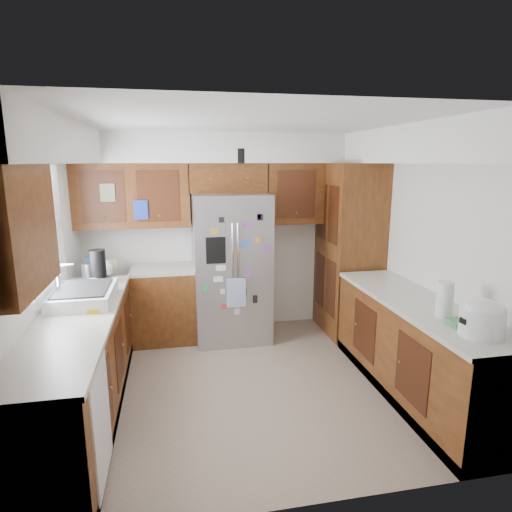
# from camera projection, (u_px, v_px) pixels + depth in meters

# --- Properties ---
(floor) EXTENTS (3.60, 3.60, 0.00)m
(floor) POSITION_uv_depth(u_px,v_px,m) (249.00, 384.00, 4.26)
(floor) COLOR gray
(floor) RESTS_ON ground
(room_shell) EXTENTS (3.64, 3.24, 2.52)m
(room_shell) POSITION_uv_depth(u_px,v_px,m) (231.00, 197.00, 4.20)
(room_shell) COLOR white
(room_shell) RESTS_ON ground
(left_counter_run) EXTENTS (1.36, 3.20, 0.92)m
(left_counter_run) POSITION_uv_depth(u_px,v_px,m) (103.00, 354.00, 3.94)
(left_counter_run) COLOR #47270D
(left_counter_run) RESTS_ON ground
(right_counter_run) EXTENTS (0.63, 2.25, 0.92)m
(right_counter_run) POSITION_uv_depth(u_px,v_px,m) (415.00, 352.00, 4.00)
(right_counter_run) COLOR #47270D
(right_counter_run) RESTS_ON ground
(pantry) EXTENTS (0.60, 0.90, 2.15)m
(pantry) POSITION_uv_depth(u_px,v_px,m) (349.00, 250.00, 5.42)
(pantry) COLOR #47270D
(pantry) RESTS_ON ground
(fridge) EXTENTS (0.90, 0.79, 1.80)m
(fridge) POSITION_uv_depth(u_px,v_px,m) (231.00, 268.00, 5.22)
(fridge) COLOR #959599
(fridge) RESTS_ON ground
(bridge_cabinet) EXTENTS (0.96, 0.34, 0.35)m
(bridge_cabinet) POSITION_uv_depth(u_px,v_px,m) (228.00, 178.00, 5.21)
(bridge_cabinet) COLOR #47270D
(bridge_cabinet) RESTS_ON fridge
(fridge_top_items) EXTENTS (0.59, 0.29, 0.27)m
(fridge_top_items) POSITION_uv_depth(u_px,v_px,m) (228.00, 152.00, 5.08)
(fridge_top_items) COLOR #181ABB
(fridge_top_items) RESTS_ON bridge_cabinet
(sink_assembly) EXTENTS (0.52, 0.71, 0.37)m
(sink_assembly) POSITION_uv_depth(u_px,v_px,m) (83.00, 295.00, 3.86)
(sink_assembly) COLOR white
(sink_assembly) RESTS_ON left_counter_run
(left_counter_clutter) EXTENTS (0.35, 0.83, 0.38)m
(left_counter_clutter) POSITION_uv_depth(u_px,v_px,m) (99.00, 269.00, 4.55)
(left_counter_clutter) COLOR black
(left_counter_clutter) RESTS_ON left_counter_run
(rice_cooker) EXTENTS (0.32, 0.31, 0.28)m
(rice_cooker) POSITION_uv_depth(u_px,v_px,m) (482.00, 317.00, 3.10)
(rice_cooker) COLOR white
(rice_cooker) RESTS_ON right_counter_run
(paper_towel) EXTENTS (0.13, 0.13, 0.30)m
(paper_towel) POSITION_uv_depth(u_px,v_px,m) (445.00, 299.00, 3.48)
(paper_towel) COLOR white
(paper_towel) RESTS_ON right_counter_run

